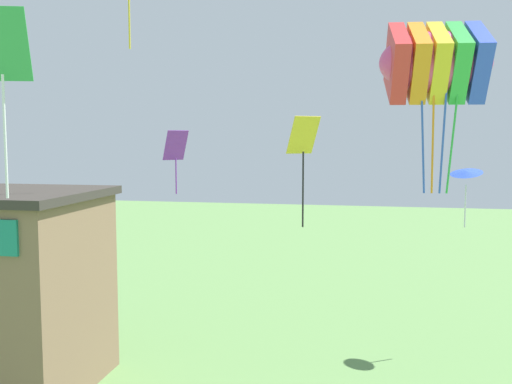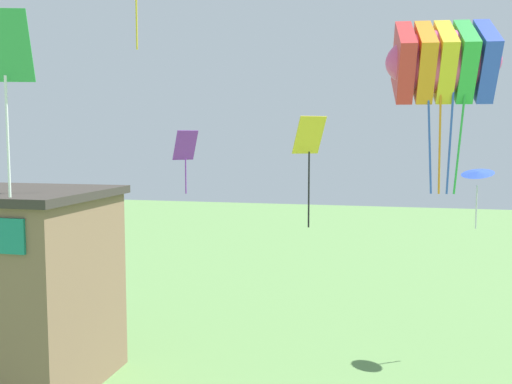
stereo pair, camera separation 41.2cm
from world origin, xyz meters
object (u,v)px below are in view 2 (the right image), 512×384
kite_blue_delta (478,174)px  kite_yellow_diamond (309,147)px  kite_purple_streamer (185,150)px  kite_green_diamond (5,62)px  kite_rainbow_parafoil (443,62)px

kite_blue_delta → kite_yellow_diamond: (-5.06, -4.48, 0.94)m
kite_yellow_diamond → kite_purple_streamer: size_ratio=1.32×
kite_blue_delta → kite_yellow_diamond: size_ratio=0.67×
kite_green_diamond → kite_rainbow_parafoil: bearing=37.8°
kite_rainbow_parafoil → kite_yellow_diamond: bearing=-177.4°
kite_rainbow_parafoil → kite_yellow_diamond: 4.15m
kite_blue_delta → kite_green_diamond: 14.89m
kite_blue_delta → kite_yellow_diamond: bearing=-138.5°
kite_yellow_diamond → kite_green_diamond: bearing=-127.6°
kite_rainbow_parafoil → kite_yellow_diamond: (-3.49, -0.16, -2.25)m
kite_blue_delta → kite_purple_streamer: 10.28m
kite_purple_streamer → kite_green_diamond: kite_green_diamond is taller
kite_blue_delta → kite_rainbow_parafoil: bearing=-109.9°
kite_purple_streamer → kite_green_diamond: bearing=-88.2°
kite_yellow_diamond → kite_purple_streamer: (-5.19, 4.19, -0.16)m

